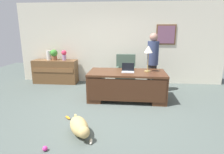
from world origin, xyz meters
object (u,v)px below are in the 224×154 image
(credenza, at_px, (56,71))
(vase_with_flowers, at_px, (64,55))
(vase_empty, at_px, (49,55))
(desk, at_px, (127,84))
(dog_toy_bone, at_px, (68,118))
(desk_lamp, at_px, (148,51))
(dog_lying, at_px, (80,127))
(laptop, at_px, (128,70))
(potted_plant, at_px, (54,54))
(armchair, at_px, (125,73))
(dog_toy_ball, at_px, (45,149))
(dog_toy_plush, at_px, (91,141))
(person_standing, at_px, (152,62))

(credenza, xyz_separation_m, vase_with_flowers, (0.34, 0.00, 0.59))
(vase_with_flowers, xyz_separation_m, vase_empty, (-0.54, 0.00, -0.03))
(desk, height_order, dog_toy_bone, desk)
(desk_lamp, height_order, vase_empty, desk_lamp)
(dog_lying, distance_m, laptop, 2.14)
(vase_empty, relative_size, dog_toy_bone, 1.72)
(laptop, bearing_deg, dog_toy_bone, -133.73)
(desk, relative_size, potted_plant, 5.54)
(armchair, height_order, vase_empty, vase_empty)
(vase_empty, height_order, potted_plant, potted_plant)
(dog_lying, height_order, dog_toy_ball, dog_lying)
(dog_toy_plush, bearing_deg, potted_plant, 119.51)
(desk, relative_size, vase_with_flowers, 5.86)
(dog_lying, distance_m, dog_toy_plush, 0.36)
(dog_lying, xyz_separation_m, vase_empty, (-1.91, 3.25, 0.81))
(credenza, xyz_separation_m, dog_toy_ball, (1.29, -3.75, -0.36))
(potted_plant, distance_m, dog_toy_bone, 3.12)
(armchair, relative_size, vase_with_flowers, 3.13)
(potted_plant, bearing_deg, credenza, -10.03)
(desk, bearing_deg, vase_with_flowers, 147.02)
(laptop, distance_m, dog_toy_bone, 1.94)
(credenza, xyz_separation_m, person_standing, (3.22, -0.71, 0.50))
(dog_lying, distance_m, desk_lamp, 2.61)
(armchair, height_order, potted_plant, potted_plant)
(person_standing, relative_size, laptop, 5.42)
(dog_lying, height_order, desk_lamp, desk_lamp)
(person_standing, bearing_deg, vase_empty, 168.24)
(credenza, relative_size, dog_toy_bone, 8.09)
(laptop, height_order, desk_lamp, desk_lamp)
(desk_lamp, distance_m, potted_plant, 3.32)
(laptop, relative_size, dog_toy_plush, 2.06)
(vase_empty, bearing_deg, vase_with_flowers, 0.00)
(armchair, relative_size, desk_lamp, 1.57)
(person_standing, height_order, dog_toy_ball, person_standing)
(dog_toy_ball, height_order, dog_toy_bone, dog_toy_ball)
(armchair, relative_size, dog_lying, 1.54)
(vase_empty, xyz_separation_m, dog_toy_bone, (1.49, -2.66, -0.94))
(credenza, distance_m, armchair, 2.47)
(credenza, distance_m, vase_empty, 0.59)
(dog_toy_bone, height_order, dog_toy_plush, same)
(armchair, relative_size, person_standing, 0.61)
(dog_lying, relative_size, dog_toy_plush, 4.45)
(dog_lying, bearing_deg, vase_empty, 120.45)
(credenza, height_order, vase_with_flowers, vase_with_flowers)
(armchair, distance_m, person_standing, 0.94)
(person_standing, distance_m, dog_toy_bone, 2.87)
(armchair, xyz_separation_m, potted_plant, (-2.45, 0.39, 0.52))
(credenza, bearing_deg, person_standing, -12.44)
(desk, bearing_deg, desk_lamp, 10.57)
(desk_lamp, xyz_separation_m, dog_toy_plush, (-1.08, -2.17, -1.27))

